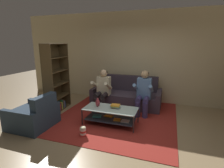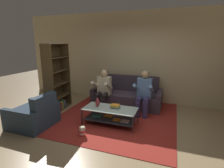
# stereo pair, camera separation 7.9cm
# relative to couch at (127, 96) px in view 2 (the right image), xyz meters

# --- Properties ---
(ground) EXTENTS (16.80, 16.80, 0.00)m
(ground) POSITION_rel_couch_xyz_m (0.25, -1.85, -0.29)
(ground) COLOR #9A825D
(back_partition) EXTENTS (8.40, 0.12, 2.90)m
(back_partition) POSITION_rel_couch_xyz_m (0.25, 0.61, 1.16)
(back_partition) COLOR #C8B98E
(back_partition) RESTS_ON ground
(couch) EXTENTS (2.10, 0.90, 0.90)m
(couch) POSITION_rel_couch_xyz_m (0.00, 0.00, 0.00)
(couch) COLOR #3F3543
(couch) RESTS_ON ground
(person_seated_left) EXTENTS (0.50, 0.58, 1.16)m
(person_seated_left) POSITION_rel_couch_xyz_m (-0.60, -0.54, 0.34)
(person_seated_left) COLOR black
(person_seated_left) RESTS_ON ground
(person_seated_right) EXTENTS (0.50, 0.58, 1.19)m
(person_seated_right) POSITION_rel_couch_xyz_m (0.60, -0.53, 0.35)
(person_seated_right) COLOR #3B3364
(person_seated_right) RESTS_ON ground
(coffee_table) EXTENTS (1.27, 0.58, 0.40)m
(coffee_table) POSITION_rel_couch_xyz_m (-0.04, -1.43, -0.02)
(coffee_table) COLOR #ACC6C0
(coffee_table) RESTS_ON ground
(area_rug) EXTENTS (3.00, 3.37, 0.01)m
(area_rug) POSITION_rel_couch_xyz_m (-0.02, -0.84, -0.28)
(area_rug) COLOR maroon
(area_rug) RESTS_ON ground
(vase) EXTENTS (0.11, 0.11, 0.21)m
(vase) POSITION_rel_couch_xyz_m (-0.37, -1.42, 0.21)
(vase) COLOR maroon
(vase) RESTS_ON coffee_table
(book_stack) EXTENTS (0.23, 0.18, 0.09)m
(book_stack) POSITION_rel_couch_xyz_m (0.07, -1.38, 0.16)
(book_stack) COLOR #A07042
(book_stack) RESTS_ON coffee_table
(bookshelf) EXTENTS (0.39, 0.94, 1.90)m
(bookshelf) POSITION_rel_couch_xyz_m (-1.85, -1.03, 0.47)
(bookshelf) COLOR #4B3B22
(bookshelf) RESTS_ON ground
(armchair) EXTENTS (0.91, 0.91, 0.79)m
(armchair) POSITION_rel_couch_xyz_m (-1.69, -2.12, -0.03)
(armchair) COLOR #283849
(armchair) RESTS_ON ground
(popcorn_tub) EXTENTS (0.13, 0.13, 0.22)m
(popcorn_tub) POSITION_rel_couch_xyz_m (-0.40, -2.16, -0.18)
(popcorn_tub) COLOR red
(popcorn_tub) RESTS_ON ground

